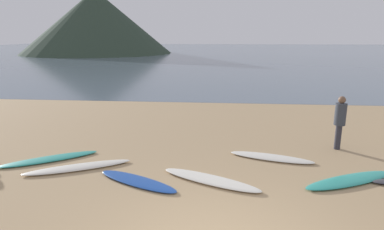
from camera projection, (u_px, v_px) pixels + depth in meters
ground_plane at (220, 112)px, 14.68m from camera, size 120.00×120.00×0.20m
ocean_water at (222, 51)px, 64.44m from camera, size 140.00×100.00×0.01m
headland_hill at (96, 22)px, 56.97m from camera, size 25.67×25.67×10.68m
surfboard_2 at (50, 159)px, 8.75m from camera, size 2.32×1.75×0.08m
surfboard_3 at (78, 167)px, 8.20m from camera, size 2.51×1.54×0.09m
surfboard_4 at (137, 181)px, 7.43m from camera, size 2.13×1.39×0.08m
surfboard_5 at (210, 180)px, 7.48m from camera, size 2.42×1.49×0.09m
surfboard_6 at (271, 157)px, 8.86m from camera, size 2.28×1.11×0.08m
surfboard_7 at (350, 180)px, 7.47m from camera, size 2.44×1.57×0.08m
person_2 at (340, 118)px, 9.42m from camera, size 0.32×0.32×1.56m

